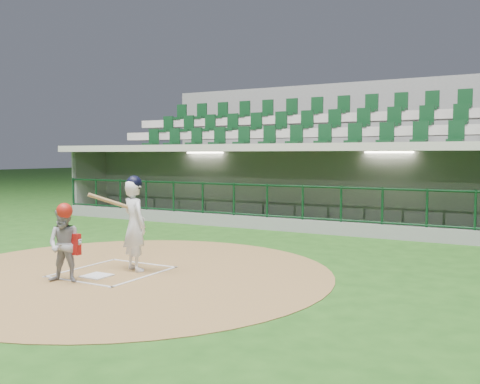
% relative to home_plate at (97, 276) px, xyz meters
% --- Properties ---
extents(ground, '(120.00, 120.00, 0.00)m').
position_rel_home_plate_xyz_m(ground, '(0.00, 0.70, -0.02)').
color(ground, '#1C4614').
rests_on(ground, ground).
extents(dirt_circle, '(7.20, 7.20, 0.01)m').
position_rel_home_plate_xyz_m(dirt_circle, '(0.30, 0.50, -0.02)').
color(dirt_circle, brown).
rests_on(dirt_circle, ground).
extents(home_plate, '(0.43, 0.43, 0.02)m').
position_rel_home_plate_xyz_m(home_plate, '(0.00, 0.00, 0.00)').
color(home_plate, silver).
rests_on(home_plate, dirt_circle).
extents(batter_box_chalk, '(1.55, 1.80, 0.01)m').
position_rel_home_plate_xyz_m(batter_box_chalk, '(0.00, 0.40, -0.00)').
color(batter_box_chalk, silver).
rests_on(batter_box_chalk, ground).
extents(dugout_structure, '(16.40, 3.70, 3.00)m').
position_rel_home_plate_xyz_m(dugout_structure, '(0.13, 8.52, 0.94)').
color(dugout_structure, slate).
rests_on(dugout_structure, ground).
extents(seating_deck, '(17.00, 6.72, 5.15)m').
position_rel_home_plate_xyz_m(seating_deck, '(0.00, 11.61, 1.40)').
color(seating_deck, slate).
rests_on(seating_deck, ground).
extents(batter, '(0.89, 0.94, 1.72)m').
position_rel_home_plate_xyz_m(batter, '(0.26, 0.70, 0.85)').
color(batter, white).
rests_on(batter, dirt_circle).
extents(catcher, '(0.73, 0.65, 1.31)m').
position_rel_home_plate_xyz_m(catcher, '(-0.17, -0.53, 0.63)').
color(catcher, '#98979D').
rests_on(catcher, dirt_circle).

